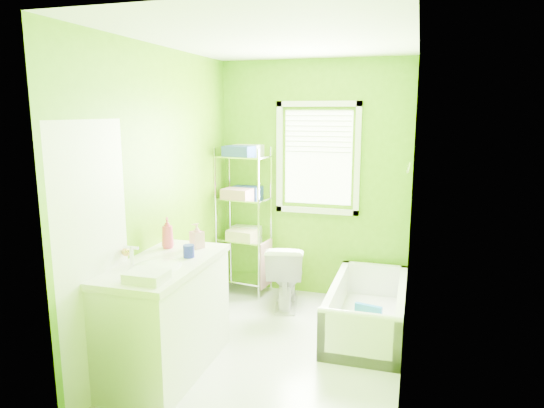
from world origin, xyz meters
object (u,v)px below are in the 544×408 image
(toilet, at_px, (286,274))
(wire_shelf_unit, at_px, (245,204))
(bathtub, at_px, (367,316))
(vanity, at_px, (165,313))

(toilet, bearing_deg, wire_shelf_unit, -37.54)
(bathtub, height_order, wire_shelf_unit, wire_shelf_unit)
(toilet, distance_m, wire_shelf_unit, 0.92)
(vanity, xyz_separation_m, wire_shelf_unit, (0.01, 1.83, 0.55))
(vanity, bearing_deg, bathtub, 38.64)
(bathtub, relative_size, wire_shelf_unit, 0.86)
(bathtub, distance_m, toilet, 1.00)
(wire_shelf_unit, bearing_deg, vanity, -90.41)
(vanity, relative_size, wire_shelf_unit, 0.72)
(bathtub, distance_m, wire_shelf_unit, 1.82)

